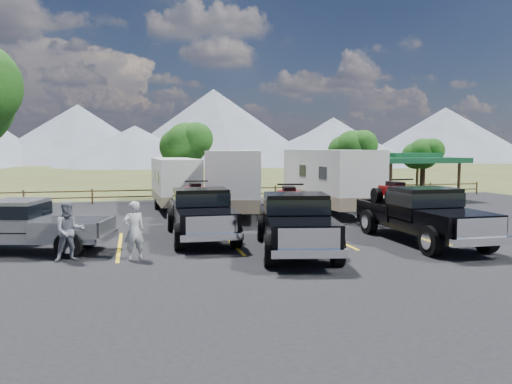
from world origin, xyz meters
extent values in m
plane|color=#424B20|center=(0.00, 0.00, 0.00)|extent=(320.00, 320.00, 0.00)
cube|color=black|center=(0.00, 3.00, 0.02)|extent=(44.00, 34.00, 0.04)
cube|color=yellow|center=(-6.00, 4.00, 0.04)|extent=(0.12, 5.50, 0.01)
cube|color=yellow|center=(-2.00, 4.00, 0.04)|extent=(0.12, 5.50, 0.01)
cube|color=yellow|center=(2.00, 4.00, 0.04)|extent=(0.12, 5.50, 0.01)
cube|color=yellow|center=(6.00, 4.00, 0.04)|extent=(0.12, 5.50, 0.01)
cylinder|color=black|center=(9.00, 17.00, 1.40)|extent=(0.39, 0.39, 2.80)
sphere|color=#1A4912|center=(9.00, 17.00, 3.50)|extent=(2.52, 2.52, 2.52)
sphere|color=#1A4912|center=(9.54, 16.55, 3.77)|extent=(1.98, 1.98, 1.98)
sphere|color=#1A4912|center=(8.50, 17.40, 3.32)|extent=(2.16, 2.16, 2.16)
cylinder|color=black|center=(15.00, 18.00, 1.26)|extent=(0.38, 0.38, 2.52)
sphere|color=#1A4912|center=(15.00, 18.00, 3.15)|extent=(2.24, 2.24, 2.24)
sphere|color=#1A4912|center=(15.48, 17.60, 3.39)|extent=(1.76, 1.76, 1.76)
sphere|color=#1A4912|center=(14.55, 18.35, 2.99)|extent=(1.92, 1.92, 1.92)
cylinder|color=black|center=(-2.00, 19.00, 1.54)|extent=(0.41, 0.41, 3.08)
sphere|color=#1A4912|center=(-2.00, 19.00, 3.85)|extent=(2.80, 2.80, 2.80)
sphere|color=#1A4912|center=(-1.40, 18.50, 4.15)|extent=(2.20, 2.20, 2.20)
sphere|color=#1A4912|center=(-2.56, 19.44, 3.65)|extent=(2.40, 2.40, 2.40)
cylinder|color=brown|center=(-12.00, 18.50, 0.50)|extent=(0.12, 0.12, 1.00)
cylinder|color=brown|center=(-8.00, 18.50, 0.50)|extent=(0.12, 0.12, 1.00)
cylinder|color=brown|center=(-4.00, 18.50, 0.50)|extent=(0.12, 0.12, 1.00)
cylinder|color=brown|center=(0.00, 18.50, 0.50)|extent=(0.12, 0.12, 1.00)
cylinder|color=brown|center=(4.00, 18.50, 0.50)|extent=(0.12, 0.12, 1.00)
cylinder|color=brown|center=(8.00, 18.50, 0.50)|extent=(0.12, 0.12, 1.00)
cylinder|color=brown|center=(12.00, 18.50, 0.50)|extent=(0.12, 0.12, 1.00)
cylinder|color=brown|center=(16.00, 18.50, 0.50)|extent=(0.12, 0.12, 1.00)
cylinder|color=brown|center=(20.00, 18.50, 0.50)|extent=(0.12, 0.12, 1.00)
cube|color=brown|center=(2.00, 18.50, 0.45)|extent=(36.00, 0.06, 0.08)
cube|color=brown|center=(2.00, 18.50, 0.85)|extent=(36.00, 0.06, 0.08)
cylinder|color=brown|center=(10.50, 14.50, 1.30)|extent=(0.20, 0.20, 2.60)
cylinder|color=brown|center=(10.50, 19.50, 1.30)|extent=(0.20, 0.20, 2.60)
cylinder|color=brown|center=(15.50, 14.50, 1.30)|extent=(0.20, 0.20, 2.60)
cylinder|color=brown|center=(15.50, 19.50, 1.30)|extent=(0.20, 0.20, 2.60)
cube|color=#185530|center=(13.00, 17.00, 2.75)|extent=(6.20, 6.20, 0.35)
cube|color=#185530|center=(13.00, 17.00, 3.05)|extent=(3.50, 3.50, 0.35)
cone|color=slate|center=(-18.00, 112.00, 7.00)|extent=(44.00, 44.00, 14.00)
cone|color=slate|center=(14.00, 108.00, 9.00)|extent=(52.00, 52.00, 18.00)
cone|color=slate|center=(48.00, 114.00, 6.00)|extent=(40.00, 40.00, 12.00)
cone|color=slate|center=(80.00, 110.00, 7.50)|extent=(50.00, 50.00, 15.00)
cone|color=slate|center=(-5.00, 87.00, 4.00)|extent=(32.00, 32.00, 8.00)
cone|color=slate|center=(35.00, 84.00, 4.50)|extent=(40.00, 40.00, 9.00)
cube|color=black|center=(-2.97, 4.81, 0.71)|extent=(2.04, 6.06, 0.38)
cube|color=black|center=(-3.00, 2.78, 1.10)|extent=(2.06, 1.94, 0.53)
cube|color=black|center=(-2.97, 4.68, 1.47)|extent=(2.01, 1.68, 1.06)
cube|color=black|center=(-2.97, 4.68, 1.63)|extent=(2.06, 1.75, 0.48)
cube|color=black|center=(-2.94, 6.72, 1.00)|extent=(2.07, 2.57, 0.58)
cube|color=white|center=(-3.02, 1.70, 1.05)|extent=(1.69, 0.11, 0.58)
cube|color=white|center=(-3.02, 1.64, 0.64)|extent=(2.08, 0.22, 0.23)
cube|color=white|center=(-2.92, 7.99, 0.64)|extent=(2.08, 0.20, 0.23)
cylinder|color=black|center=(-4.00, 2.73, 0.52)|extent=(0.33, 0.96, 0.95)
cylinder|color=black|center=(-2.01, 2.70, 0.52)|extent=(0.33, 0.96, 0.95)
cylinder|color=black|center=(-3.93, 6.92, 0.52)|extent=(0.33, 0.96, 0.95)
cylinder|color=black|center=(-1.94, 6.89, 0.52)|extent=(0.33, 0.96, 0.95)
cube|color=#8F0709|center=(-2.94, 6.72, 1.71)|extent=(0.76, 1.39, 0.37)
cube|color=black|center=(-2.94, 6.72, 1.98)|extent=(0.44, 0.80, 0.19)
cube|color=#8F0709|center=(-2.95, 6.13, 1.82)|extent=(0.85, 0.38, 0.23)
cylinder|color=black|center=(-2.95, 6.24, 2.19)|extent=(0.95, 0.08, 0.06)
cylinder|color=black|center=(-3.42, 6.14, 1.50)|extent=(0.28, 0.60, 0.59)
cylinder|color=black|center=(-2.47, 6.13, 1.50)|extent=(0.28, 0.60, 0.59)
cylinder|color=black|center=(-3.41, 7.30, 1.50)|extent=(0.28, 0.60, 0.59)
cylinder|color=black|center=(-2.45, 7.29, 1.50)|extent=(0.28, 0.60, 0.59)
cube|color=black|center=(-0.19, 1.59, 0.72)|extent=(3.15, 6.40, 0.39)
cube|color=black|center=(-0.60, -0.43, 1.12)|extent=(2.41, 2.31, 0.54)
cube|color=black|center=(-0.22, 1.47, 1.49)|extent=(2.31, 2.04, 1.08)
cube|color=black|center=(-0.22, 1.47, 1.65)|extent=(2.37, 2.12, 0.48)
cube|color=black|center=(0.19, 3.49, 1.01)|extent=(2.53, 2.94, 0.59)
cube|color=white|center=(-0.81, -1.51, 1.06)|extent=(1.70, 0.42, 0.59)
cube|color=white|center=(-0.83, -1.57, 0.65)|extent=(2.11, 0.61, 0.24)
cube|color=white|center=(0.45, 4.76, 0.65)|extent=(2.10, 0.58, 0.24)
cylinder|color=black|center=(-1.60, -0.30, 0.52)|extent=(0.51, 1.01, 0.97)
cylinder|color=black|center=(0.38, -0.70, 0.52)|extent=(0.51, 1.01, 0.97)
cylinder|color=black|center=(-0.76, 3.88, 0.52)|extent=(0.51, 1.01, 0.97)
cylinder|color=black|center=(1.22, 3.48, 0.52)|extent=(0.51, 1.01, 0.97)
cube|color=#8F0709|center=(0.19, 3.49, 1.74)|extent=(1.01, 1.52, 0.38)
cube|color=black|center=(0.19, 3.49, 2.01)|extent=(0.58, 0.88, 0.19)
cube|color=#8F0709|center=(0.07, 2.91, 1.85)|extent=(0.92, 0.54, 0.24)
cylinder|color=black|center=(0.10, 3.02, 2.22)|extent=(0.96, 0.25, 0.06)
cylinder|color=black|center=(-0.40, 3.01, 1.52)|extent=(0.39, 0.65, 0.60)
cylinder|color=black|center=(0.55, 2.82, 1.52)|extent=(0.39, 0.65, 0.60)
cylinder|color=black|center=(-0.17, 4.17, 1.52)|extent=(0.39, 0.65, 0.60)
cylinder|color=black|center=(0.78, 3.98, 1.52)|extent=(0.39, 0.65, 0.60)
cube|color=black|center=(4.91, 2.04, 0.74)|extent=(2.06, 6.35, 0.40)
cube|color=black|center=(4.91, -0.09, 1.15)|extent=(2.14, 2.01, 0.56)
cube|color=black|center=(4.91, 1.91, 1.54)|extent=(2.10, 1.74, 1.11)
cube|color=black|center=(4.91, 1.91, 1.71)|extent=(2.14, 1.81, 0.50)
cube|color=black|center=(4.92, 4.05, 1.05)|extent=(2.14, 2.68, 0.61)
cube|color=white|center=(4.90, -1.23, 1.10)|extent=(1.78, 0.09, 0.61)
cube|color=white|center=(4.90, -1.29, 0.67)|extent=(2.18, 0.21, 0.24)
cube|color=white|center=(4.92, 5.38, 0.67)|extent=(2.18, 0.18, 0.24)
cylinder|color=black|center=(3.86, -0.16, 0.54)|extent=(0.34, 1.00, 1.00)
cylinder|color=black|center=(5.95, -0.16, 0.54)|extent=(0.34, 1.00, 1.00)
cylinder|color=black|center=(3.87, 4.25, 0.54)|extent=(0.34, 1.00, 1.00)
cylinder|color=black|center=(5.96, 4.24, 0.54)|extent=(0.34, 1.00, 1.00)
cube|color=#8F0709|center=(4.92, 4.05, 1.80)|extent=(0.78, 1.45, 0.39)
cube|color=black|center=(4.92, 4.05, 2.08)|extent=(0.45, 0.84, 0.20)
cube|color=#8F0709|center=(4.92, 3.43, 1.91)|extent=(0.89, 0.39, 0.24)
cylinder|color=black|center=(4.92, 3.55, 2.30)|extent=(1.00, 0.07, 0.07)
cylinder|color=black|center=(4.42, 3.44, 1.58)|extent=(0.29, 0.62, 0.62)
cylinder|color=black|center=(5.42, 3.43, 1.58)|extent=(0.29, 0.62, 0.62)
cylinder|color=black|center=(4.42, 4.66, 1.58)|extent=(0.29, 0.62, 0.62)
cylinder|color=black|center=(5.42, 4.66, 1.58)|extent=(0.29, 0.62, 0.62)
cube|color=white|center=(-3.17, 14.37, 1.75)|extent=(2.39, 6.81, 2.42)
cube|color=gray|center=(-3.17, 14.37, 0.80)|extent=(2.41, 6.84, 0.54)
cube|color=black|center=(-4.20, 12.65, 1.99)|extent=(0.05, 0.81, 0.54)
cube|color=black|center=(-2.02, 12.72, 1.99)|extent=(0.05, 0.81, 0.54)
cylinder|color=black|center=(-4.19, 14.60, 0.35)|extent=(0.25, 0.64, 0.63)
cylinder|color=black|center=(-2.16, 14.67, 0.35)|extent=(0.25, 0.64, 0.63)
cube|color=black|center=(-3.02, 10.19, 0.49)|extent=(0.16, 1.62, 0.09)
cube|color=white|center=(-0.25, 11.14, 2.02)|extent=(4.30, 8.19, 2.81)
cube|color=gray|center=(-0.25, 11.14, 0.93)|extent=(4.34, 8.23, 0.63)
cube|color=black|center=(-1.94, 9.54, 2.30)|extent=(0.25, 0.92, 0.63)
cube|color=black|center=(0.51, 8.94, 2.30)|extent=(0.25, 0.92, 0.63)
cylinder|color=black|center=(-1.31, 11.72, 0.40)|extent=(0.43, 0.77, 0.73)
cylinder|color=black|center=(0.97, 11.16, 0.40)|extent=(0.43, 0.77, 0.73)
cube|color=black|center=(-1.41, 6.43, 0.56)|extent=(0.57, 1.85, 0.10)
cube|color=white|center=(4.83, 10.83, 2.04)|extent=(2.77, 7.96, 2.84)
cube|color=gray|center=(4.83, 10.83, 0.93)|extent=(2.80, 8.00, 0.63)
cube|color=black|center=(3.62, 8.82, 2.32)|extent=(0.05, 0.95, 0.63)
cube|color=black|center=(6.17, 8.90, 2.32)|extent=(0.05, 0.95, 0.63)
cylinder|color=black|center=(3.64, 11.11, 0.41)|extent=(0.29, 0.74, 0.74)
cylinder|color=black|center=(6.01, 11.18, 0.41)|extent=(0.29, 0.74, 0.74)
cube|color=black|center=(4.98, 5.94, 0.57)|extent=(0.19, 1.90, 0.11)
cube|color=gray|center=(-9.13, 3.64, 0.65)|extent=(5.76, 3.08, 0.35)
cube|color=gray|center=(-9.24, 3.67, 1.34)|extent=(1.90, 2.13, 0.96)
cube|color=black|center=(-9.24, 3.67, 1.48)|extent=(1.97, 2.18, 0.43)
cube|color=gray|center=(-7.45, 3.21, 0.91)|extent=(2.70, 2.36, 0.53)
cube|color=white|center=(-6.33, 2.92, 0.59)|extent=(0.62, 1.87, 0.21)
cylinder|color=black|center=(-7.06, 4.04, 0.47)|extent=(0.91, 0.50, 0.87)
cylinder|color=black|center=(-7.51, 2.29, 0.47)|extent=(0.91, 0.50, 0.87)
imported|color=silver|center=(-5.49, 1.60, 0.97)|extent=(0.78, 0.64, 1.86)
imported|color=gray|center=(-7.43, 1.90, 0.98)|extent=(1.06, 0.92, 1.88)
camera|label=1|loc=(-5.47, -14.29, 3.53)|focal=35.00mm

